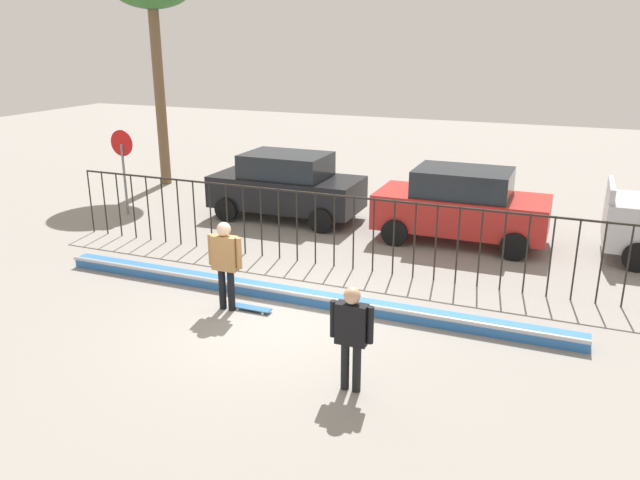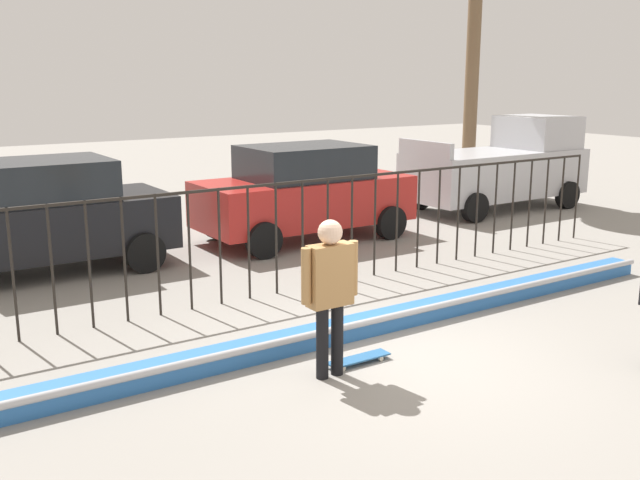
{
  "view_description": "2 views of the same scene",
  "coord_description": "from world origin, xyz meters",
  "views": [
    {
      "loc": [
        4.84,
        -9.52,
        5.11
      ],
      "look_at": [
        0.07,
        2.16,
        0.96
      ],
      "focal_mm": 35.11,
      "sensor_mm": 36.0,
      "label": 1
    },
    {
      "loc": [
        -5.29,
        -6.08,
        3.28
      ],
      "look_at": [
        -0.02,
        1.94,
        1.08
      ],
      "focal_mm": 40.75,
      "sensor_mm": 36.0,
      "label": 2
    }
  ],
  "objects": [
    {
      "name": "bowl_coping_ledge",
      "position": [
        0.0,
        1.03,
        0.12
      ],
      "size": [
        11.0,
        0.4,
        0.27
      ],
      "color": "#2D6BB7",
      "rests_on": "ground"
    },
    {
      "name": "skateboard",
      "position": [
        -0.59,
        0.26,
        0.06
      ],
      "size": [
        0.8,
        0.2,
        0.07
      ],
      "rotation": [
        0.0,
        0.0,
        -0.31
      ],
      "color": "#26598C",
      "rests_on": "ground"
    },
    {
      "name": "pickup_truck",
      "position": [
        8.29,
        6.41,
        1.04
      ],
      "size": [
        4.7,
        2.12,
        2.24
      ],
      "rotation": [
        0.0,
        0.0,
        -0.1
      ],
      "color": "#B7B7BC",
      "rests_on": "ground"
    },
    {
      "name": "parked_car_red",
      "position": [
        2.34,
        6.13,
        0.97
      ],
      "size": [
        4.3,
        2.12,
        1.9
      ],
      "rotation": [
        0.0,
        0.0,
        -0.04
      ],
      "color": "#B2231E",
      "rests_on": "ground"
    },
    {
      "name": "ground_plane",
      "position": [
        0.0,
        0.0,
        0.0
      ],
      "size": [
        60.0,
        60.0,
        0.0
      ],
      "primitive_type": "plane",
      "color": "gray"
    },
    {
      "name": "parked_car_black",
      "position": [
        -2.71,
        6.4,
        0.97
      ],
      "size": [
        4.3,
        2.12,
        1.9
      ],
      "rotation": [
        0.0,
        0.0,
        0.03
      ],
      "color": "black",
      "rests_on": "ground"
    },
    {
      "name": "perimeter_fence",
      "position": [
        0.0,
        3.18,
        1.06
      ],
      "size": [
        14.04,
        0.04,
        1.71
      ],
      "color": "black",
      "rests_on": "ground"
    },
    {
      "name": "skateboarder",
      "position": [
        -1.07,
        0.16,
        1.06
      ],
      "size": [
        0.72,
        0.27,
        1.77
      ],
      "rotation": [
        0.0,
        0.0,
        0.52
      ],
      "color": "black",
      "rests_on": "ground"
    }
  ]
}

